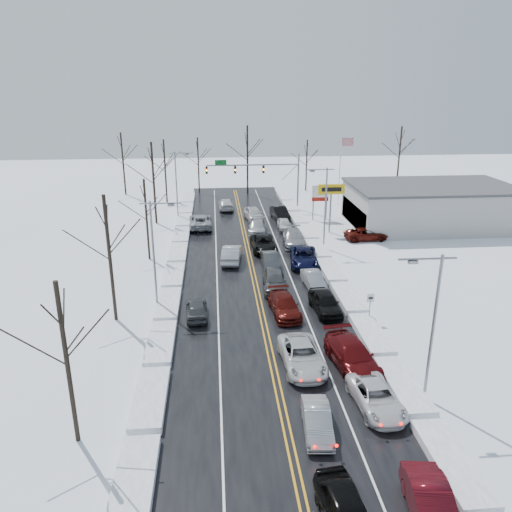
{
  "coord_description": "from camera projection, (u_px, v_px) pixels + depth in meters",
  "views": [
    {
      "loc": [
        -3.55,
        -42.08,
        17.79
      ],
      "look_at": [
        0.13,
        0.96,
        2.5
      ],
      "focal_mm": 35.0,
      "sensor_mm": 36.0,
      "label": 1
    }
  ],
  "objects": [
    {
      "name": "queued_car_13",
      "position": [
        313.0,
        287.0,
        45.39
      ],
      "size": [
        1.79,
        4.35,
        1.4
      ],
      "primitive_type": "imported",
      "rotation": [
        0.0,
        0.0,
        0.07
      ],
      "color": "#95979C",
      "rests_on": "ground"
    },
    {
      "name": "oncoming_car_2",
      "position": [
        226.0,
        209.0,
        72.66
      ],
      "size": [
        2.21,
        5.23,
        1.51
      ],
      "primitive_type": "imported",
      "rotation": [
        0.0,
        0.0,
        3.16
      ],
      "color": "silver",
      "rests_on": "ground"
    },
    {
      "name": "tree_far_e",
      "position": [
        400.0,
        145.0,
        84.05
      ],
      "size": [
        4.2,
        4.2,
        10.5
      ],
      "color": "#2D231C",
      "rests_on": "ground"
    },
    {
      "name": "queued_car_17",
      "position": [
        280.0,
        219.0,
        67.44
      ],
      "size": [
        2.38,
        5.29,
        1.68
      ],
      "primitive_type": "imported",
      "rotation": [
        0.0,
        0.0,
        0.12
      ],
      "color": "black",
      "rests_on": "ground"
    },
    {
      "name": "tree_far_c",
      "position": [
        247.0,
        147.0,
        79.97
      ],
      "size": [
        4.4,
        4.4,
        11.0
      ],
      "color": "#2D231C",
      "rests_on": "ground"
    },
    {
      "name": "queued_car_3",
      "position": [
        284.0,
        314.0,
        40.16
      ],
      "size": [
        2.46,
        5.27,
        1.49
      ],
      "primitive_type": "imported",
      "rotation": [
        0.0,
        0.0,
        0.07
      ],
      "color": "#460D09",
      "rests_on": "ground"
    },
    {
      "name": "parked_car_1",
      "position": [
        376.0,
        228.0,
        63.25
      ],
      "size": [
        2.42,
        5.67,
        1.63
      ],
      "primitive_type": "imported",
      "rotation": [
        0.0,
        0.0,
        -0.03
      ],
      "color": "#3C3F41",
      "rests_on": "ground"
    },
    {
      "name": "streetlight_ne",
      "position": [
        324.0,
        202.0,
        54.03
      ],
      "size": [
        3.2,
        0.25,
        9.0
      ],
      "color": "slate",
      "rests_on": "ground"
    },
    {
      "name": "parked_car_2",
      "position": [
        355.0,
        220.0,
        66.81
      ],
      "size": [
        2.18,
        5.04,
        1.69
      ],
      "primitive_type": "imported",
      "rotation": [
        0.0,
        0.0,
        3.11
      ],
      "color": "black",
      "rests_on": "ground"
    },
    {
      "name": "dealership_building",
      "position": [
        430.0,
        205.0,
        63.69
      ],
      "size": [
        20.4,
        12.4,
        5.3
      ],
      "color": "#A7A8A3",
      "rests_on": "ground"
    },
    {
      "name": "used_vehicles_sign",
      "position": [
        320.0,
        195.0,
        66.14
      ],
      "size": [
        2.2,
        0.22,
        4.65
      ],
      "color": "slate",
      "rests_on": "ground"
    },
    {
      "name": "tree_far_d",
      "position": [
        307.0,
        155.0,
        82.77
      ],
      "size": [
        3.4,
        3.4,
        8.5
      ],
      "color": "#2D231C",
      "rests_on": "ground"
    },
    {
      "name": "streetlight_se",
      "position": [
        431.0,
        317.0,
        27.73
      ],
      "size": [
        3.2,
        0.25,
        9.0
      ],
      "color": "slate",
      "rests_on": "ground"
    },
    {
      "name": "queued_car_4",
      "position": [
        274.0,
        289.0,
        44.82
      ],
      "size": [
        2.31,
        5.11,
        1.7
      ],
      "primitive_type": "imported",
      "rotation": [
        0.0,
        0.0,
        -0.06
      ],
      "color": "#45484A",
      "rests_on": "ground"
    },
    {
      "name": "queued_car_10",
      "position": [
        375.0,
        407.0,
        28.67
      ],
      "size": [
        2.66,
        5.1,
        1.37
      ],
      "primitive_type": "imported",
      "rotation": [
        0.0,
        0.0,
        0.08
      ],
      "color": "silver",
      "rests_on": "ground"
    },
    {
      "name": "queued_car_15",
      "position": [
        294.0,
        245.0,
        56.97
      ],
      "size": [
        2.73,
        5.85,
        1.65
      ],
      "primitive_type": "imported",
      "rotation": [
        0.0,
        0.0,
        -0.07
      ],
      "color": "gray",
      "rests_on": "ground"
    },
    {
      "name": "flagpole",
      "position": [
        341.0,
        165.0,
        73.16
      ],
      "size": [
        1.87,
        1.2,
        10.0
      ],
      "color": "silver",
      "rests_on": "ground"
    },
    {
      "name": "tree_left_d",
      "position": [
        153.0,
        167.0,
        63.06
      ],
      "size": [
        4.2,
        4.2,
        10.5
      ],
      "color": "#2D231C",
      "rests_on": "ground"
    },
    {
      "name": "queued_car_5",
      "position": [
        270.0,
        267.0,
        50.25
      ],
      "size": [
        1.65,
        4.38,
        1.43
      ],
      "primitive_type": "imported",
      "rotation": [
        0.0,
        0.0,
        0.03
      ],
      "color": "#3A3C3F",
      "rests_on": "ground"
    },
    {
      "name": "queued_car_8",
      "position": [
        253.0,
        220.0,
        67.14
      ],
      "size": [
        2.68,
        5.24,
        1.71
      ],
      "primitive_type": "imported",
      "rotation": [
        0.0,
        0.0,
        0.14
      ],
      "color": "silver",
      "rests_on": "ground"
    },
    {
      "name": "tree_left_a",
      "position": [
        63.0,
        333.0,
        23.98
      ],
      "size": [
        3.6,
        3.6,
        9.0
      ],
      "color": "#2D231C",
      "rests_on": "ground"
    },
    {
      "name": "oncoming_car_1",
      "position": [
        201.0,
        227.0,
        63.62
      ],
      "size": [
        3.0,
        6.2,
        1.7
      ],
      "primitive_type": "imported",
      "rotation": [
        0.0,
        0.0,
        3.17
      ],
      "color": "#A0A2A8",
      "rests_on": "ground"
    },
    {
      "name": "streetlight_nw",
      "position": [
        178.0,
        180.0,
        65.85
      ],
      "size": [
        3.2,
        0.25,
        9.0
      ],
      "color": "slate",
      "rests_on": "ground"
    },
    {
      "name": "queued_car_7",
      "position": [
        258.0,
        232.0,
        61.65
      ],
      "size": [
        2.68,
        5.26,
        1.46
      ],
      "primitive_type": "imported",
      "rotation": [
        0.0,
        0.0,
        -0.13
      ],
      "color": "#AAADB2",
      "rests_on": "ground"
    },
    {
      "name": "queued_car_14",
      "position": [
        303.0,
        264.0,
        50.92
      ],
      "size": [
        3.35,
        6.07,
        1.61
      ],
      "primitive_type": "imported",
      "rotation": [
        0.0,
        0.0,
        -0.12
      ],
      "color": "black",
      "rests_on": "ground"
    },
    {
      "name": "queued_car_1",
      "position": [
        317.0,
        431.0,
        26.74
      ],
      "size": [
        1.73,
        4.15,
        1.33
      ],
      "primitive_type": "imported",
      "rotation": [
        0.0,
        0.0,
        -0.08
      ],
      "color": "#97999E",
      "rests_on": "ground"
    },
    {
      "name": "snow_bank_left",
      "position": [
        173.0,
        280.0,
        47.01
      ],
      "size": [
        1.86,
        72.0,
        0.49
      ],
      "primitive_type": "cube",
      "color": "white",
      "rests_on": "ground"
    },
    {
      "name": "traffic_signal_mast",
      "position": [
        263.0,
        172.0,
        70.48
      ],
      "size": [
        13.28,
        0.39,
        8.0
      ],
      "color": "slate",
      "rests_on": "ground"
    },
    {
      "name": "queued_car_11",
      "position": [
        351.0,
        367.0,
        32.71
      ],
      "size": [
        3.16,
        6.16,
        1.71
      ],
      "primitive_type": "imported",
      "rotation": [
        0.0,
        0.0,
        0.13
      ],
      "color": "#4D0A0C",
      "rests_on": "ground"
    },
    {
      "name": "queued_car_12",
      "position": [
        325.0,
        312.0,
        40.53
      ],
      "size": [
        2.31,
        4.96,
        1.65
      ],
      "primitive_type": "imported",
      "rotation": [
        0.0,
        0.0,
        0.08
      ],
      "color": "black",
      "rests_on": "ground"
    },
    {
      "name": "ground",
      "position": [
        255.0,
        285.0,
        45.75
      ],
      "size": [
        160.0,
        160.0,
        0.0
      ],
      "primitive_type": "plane",
      "color": "white",
      "rests_on": "ground"
    },
    {
      "name": "queued_car_16",
      "position": [
        284.0,
        229.0,
        62.77
      ],
      "size": [
        1.7,
        4.01,
        1.35
      ],
      "primitive_type": "imported",
      "rotation": [
        0.0,
        0.0,
        -0.03
      ],
      "color": "silver",
      "rests_on": "ground"
    },
    {
      "name": "tree_far_b",
      "position": [
        198.0,
        154.0,
        81.68
      ],
      "size": [
        3.6,
        3.6,
        9.0
      ],
      "color": "#2D231C",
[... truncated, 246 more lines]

